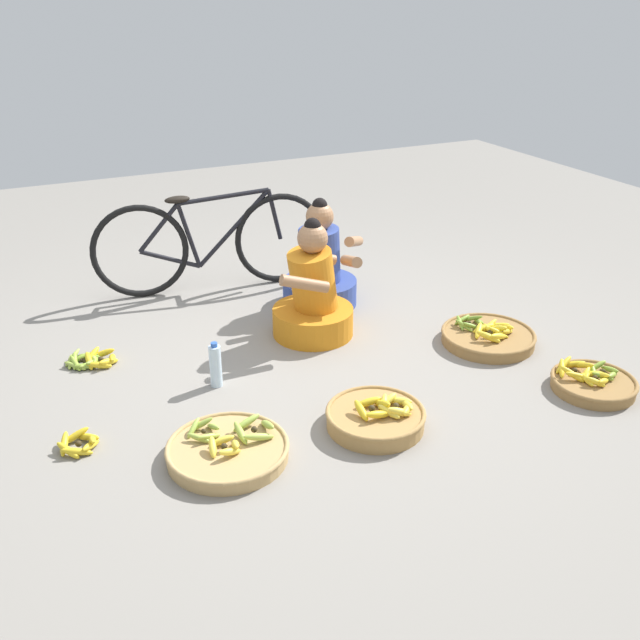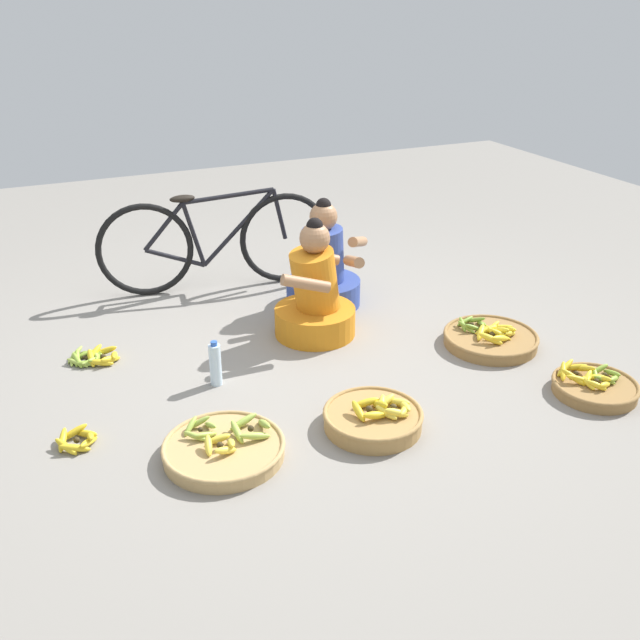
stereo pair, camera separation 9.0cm
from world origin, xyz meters
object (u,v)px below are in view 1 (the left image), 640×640
at_px(banana_basket_mid_right, 376,417).
at_px(banana_basket_mid_left, 488,336).
at_px(loose_bananas_near_vendor, 91,360).
at_px(vendor_woman_front, 313,299).
at_px(banana_basket_front_center, 593,382).
at_px(water_bottle, 216,366).
at_px(loose_bananas_near_bicycle, 79,443).
at_px(vendor_woman_behind, 320,272).
at_px(banana_basket_back_left, 228,450).
at_px(bicycle_leaning, 211,243).

relative_size(banana_basket_mid_right, banana_basket_mid_left, 0.87).
distance_m(banana_basket_mid_right, banana_basket_mid_left, 1.21).
bearing_deg(loose_bananas_near_vendor, vendor_woman_front, -8.28).
height_order(banana_basket_front_center, banana_basket_mid_right, banana_basket_mid_right).
relative_size(vendor_woman_front, banana_basket_front_center, 1.66).
bearing_deg(water_bottle, loose_bananas_near_bicycle, -159.80).
bearing_deg(loose_bananas_near_vendor, loose_bananas_near_bicycle, -102.89).
height_order(vendor_woman_behind, water_bottle, vendor_woman_behind).
distance_m(banana_basket_mid_right, water_bottle, 0.97).
xyz_separation_m(banana_basket_mid_right, loose_bananas_near_bicycle, (-1.40, 0.46, -0.03)).
bearing_deg(water_bottle, vendor_woman_behind, 37.23).
relative_size(banana_basket_front_center, loose_bananas_near_bicycle, 2.09).
bearing_deg(banana_basket_mid_left, banana_basket_front_center, -76.41).
relative_size(banana_basket_front_center, banana_basket_mid_left, 0.80).
bearing_deg(banana_basket_front_center, loose_bananas_near_vendor, 148.75).
distance_m(banana_basket_back_left, loose_bananas_near_bicycle, 0.74).
xyz_separation_m(loose_bananas_near_bicycle, water_bottle, (0.79, 0.29, 0.10)).
bearing_deg(vendor_woman_front, vendor_woman_behind, 59.31).
relative_size(banana_basket_mid_left, water_bottle, 2.18).
xyz_separation_m(bicycle_leaning, banana_basket_mid_right, (0.19, -2.11, -0.30)).
xyz_separation_m(vendor_woman_behind, bicycle_leaning, (-0.59, 0.59, 0.11)).
xyz_separation_m(loose_bananas_near_bicycle, loose_bananas_near_vendor, (0.19, 0.85, -0.00)).
xyz_separation_m(vendor_woman_front, banana_basket_front_center, (1.11, -1.31, -0.20)).
relative_size(bicycle_leaning, banana_basket_mid_right, 3.28).
distance_m(vendor_woman_behind, loose_bananas_near_bicycle, 2.11).
height_order(vendor_woman_behind, banana_basket_mid_right, vendor_woman_behind).
height_order(banana_basket_mid_right, banana_basket_mid_left, banana_basket_mid_right).
relative_size(vendor_woman_behind, banana_basket_mid_right, 1.49).
xyz_separation_m(banana_basket_front_center, loose_bananas_near_vendor, (-2.48, 1.51, -0.02)).
height_order(bicycle_leaning, banana_basket_back_left, bicycle_leaning).
height_order(vendor_woman_front, water_bottle, vendor_woman_front).
height_order(banana_basket_mid_right, water_bottle, water_bottle).
bearing_deg(banana_basket_front_center, banana_basket_mid_left, 103.59).
bearing_deg(bicycle_leaning, banana_basket_mid_right, -84.98).
bearing_deg(water_bottle, vendor_woman_front, 24.96).
height_order(banana_basket_front_center, water_bottle, water_bottle).
xyz_separation_m(banana_basket_front_center, banana_basket_mid_left, (-0.17, 0.71, 0.00)).
bearing_deg(loose_bananas_near_vendor, bicycle_leaning, 38.09).
bearing_deg(vendor_woman_behind, banana_basket_back_left, -129.18).
relative_size(banana_basket_front_center, loose_bananas_near_vendor, 1.45).
bearing_deg(vendor_woman_front, water_bottle, -155.04).
distance_m(vendor_woman_behind, water_bottle, 1.28).
relative_size(bicycle_leaning, loose_bananas_near_vendor, 5.21).
relative_size(vendor_woman_front, vendor_woman_behind, 1.01).
bearing_deg(vendor_woman_front, loose_bananas_near_vendor, 171.72).
bearing_deg(banana_basket_mid_left, vendor_woman_front, 147.73).
distance_m(vendor_woman_front, water_bottle, 0.86).
bearing_deg(water_bottle, loose_bananas_near_vendor, 137.02).
bearing_deg(water_bottle, banana_basket_front_center, -26.72).
bearing_deg(vendor_woman_front, banana_basket_mid_right, -98.32).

